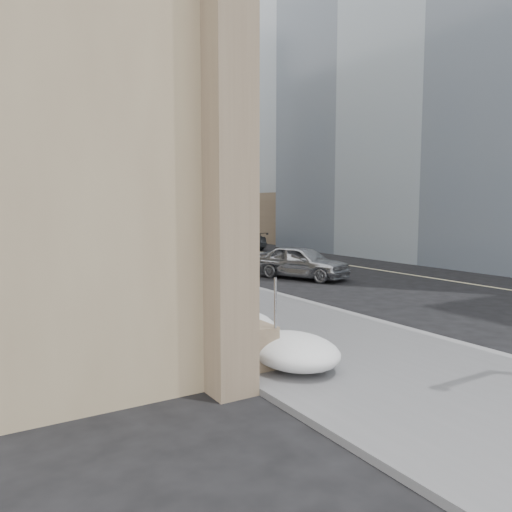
{
  "coord_description": "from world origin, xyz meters",
  "views": [
    {
      "loc": [
        -6.6,
        -9.22,
        3.08
      ],
      "look_at": [
        0.33,
        2.14,
        1.7
      ],
      "focal_mm": 35.0,
      "sensor_mm": 36.0,
      "label": 1
    }
  ],
  "objects_px": {
    "car_silver": "(301,262)",
    "mounted_horse_right": "(221,262)",
    "pedestrian": "(209,278)",
    "car_grey": "(243,240)",
    "mounted_horse_left": "(196,269)"
  },
  "relations": [
    {
      "from": "car_silver",
      "to": "mounted_horse_right",
      "type": "bearing_deg",
      "value": -173.02
    },
    {
      "from": "mounted_horse_right",
      "to": "pedestrian",
      "type": "height_order",
      "value": "mounted_horse_right"
    },
    {
      "from": "car_silver",
      "to": "car_grey",
      "type": "bearing_deg",
      "value": 48.08
    },
    {
      "from": "mounted_horse_left",
      "to": "mounted_horse_right",
      "type": "bearing_deg",
      "value": 167.88
    },
    {
      "from": "car_grey",
      "to": "mounted_horse_right",
      "type": "bearing_deg",
      "value": 58.33
    },
    {
      "from": "mounted_horse_left",
      "to": "mounted_horse_right",
      "type": "xyz_separation_m",
      "value": [
        0.89,
        0.09,
        0.14
      ]
    },
    {
      "from": "car_grey",
      "to": "mounted_horse_left",
      "type": "bearing_deg",
      "value": 56.28
    },
    {
      "from": "mounted_horse_left",
      "to": "pedestrian",
      "type": "bearing_deg",
      "value": 96.75
    },
    {
      "from": "mounted_horse_left",
      "to": "pedestrian",
      "type": "distance_m",
      "value": 0.53
    },
    {
      "from": "pedestrian",
      "to": "car_silver",
      "type": "relative_size",
      "value": 0.39
    },
    {
      "from": "pedestrian",
      "to": "car_silver",
      "type": "bearing_deg",
      "value": 52.59
    },
    {
      "from": "pedestrian",
      "to": "car_grey",
      "type": "distance_m",
      "value": 20.01
    },
    {
      "from": "pedestrian",
      "to": "car_grey",
      "type": "xyz_separation_m",
      "value": [
        10.84,
        16.82,
        -0.28
      ]
    },
    {
      "from": "mounted_horse_left",
      "to": "car_silver",
      "type": "distance_m",
      "value": 6.88
    },
    {
      "from": "mounted_horse_left",
      "to": "car_grey",
      "type": "height_order",
      "value": "mounted_horse_left"
    }
  ]
}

